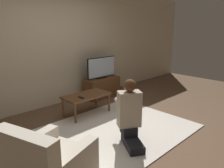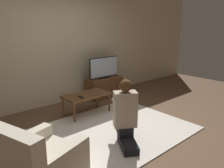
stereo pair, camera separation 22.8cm
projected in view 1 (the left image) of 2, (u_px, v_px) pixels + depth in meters
ground_plane at (113, 131)px, 3.73m from camera, size 10.00×10.00×0.00m
wall_back at (51, 47)px, 4.73m from camera, size 10.00×0.06×2.60m
rug at (113, 131)px, 3.73m from camera, size 2.66×2.00×0.02m
tv_stand at (102, 87)px, 5.52m from camera, size 0.92×0.40×0.49m
tv at (101, 68)px, 5.39m from camera, size 0.86×0.08×0.52m
coffee_table at (86, 97)px, 4.36m from camera, size 0.93×0.50×0.42m
armchair at (49, 168)px, 2.34m from camera, size 0.97×0.94×0.81m
person_kneeling at (130, 113)px, 3.27m from camera, size 0.65×0.85×0.99m
remote at (81, 97)px, 4.14m from camera, size 0.04×0.15×0.02m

